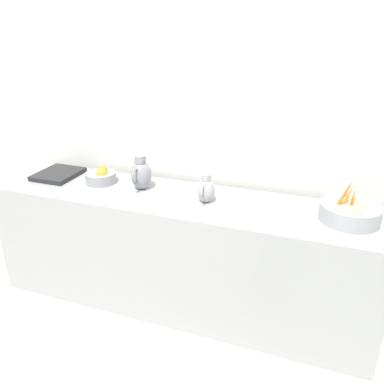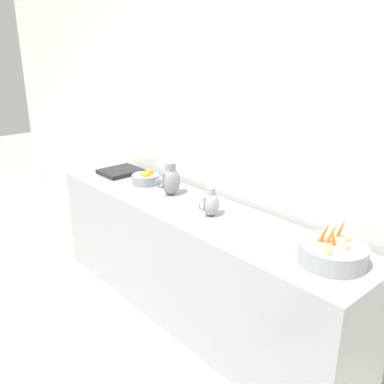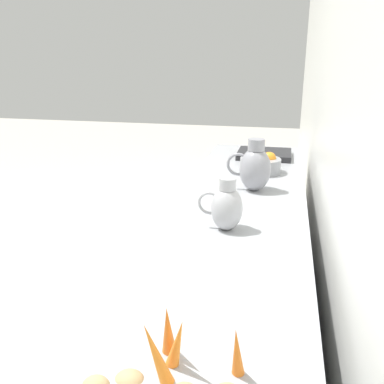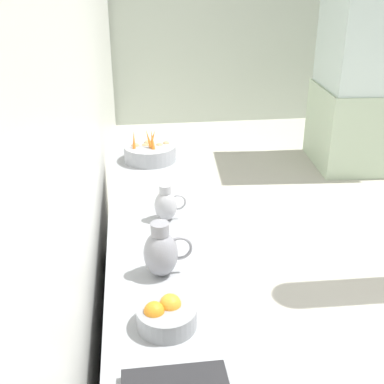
% 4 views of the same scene
% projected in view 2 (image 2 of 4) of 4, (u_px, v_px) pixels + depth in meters
% --- Properties ---
extents(tile_wall_left, '(0.10, 8.84, 3.00)m').
position_uv_depth(tile_wall_left, '(289.00, 125.00, 2.72)').
color(tile_wall_left, silver).
rests_on(tile_wall_left, ground_plane).
extents(prep_counter, '(0.61, 2.76, 0.89)m').
position_uv_depth(prep_counter, '(191.00, 262.00, 3.17)').
color(prep_counter, '#9EA0A5').
rests_on(prep_counter, ground_plane).
extents(vegetable_colander, '(0.36, 0.36, 0.23)m').
position_uv_depth(vegetable_colander, '(333.00, 253.00, 2.23)').
color(vegetable_colander, '#9EA0A5').
rests_on(vegetable_colander, prep_counter).
extents(orange_bowl, '(0.23, 0.23, 0.12)m').
position_uv_depth(orange_bowl, '(146.00, 178.00, 3.50)').
color(orange_bowl, gray).
rests_on(orange_bowl, prep_counter).
extents(metal_pitcher_tall, '(0.21, 0.15, 0.25)m').
position_uv_depth(metal_pitcher_tall, '(170.00, 180.00, 3.23)').
color(metal_pitcher_tall, gray).
rests_on(metal_pitcher_tall, prep_counter).
extents(metal_pitcher_short, '(0.17, 0.12, 0.20)m').
position_uv_depth(metal_pitcher_short, '(210.00, 203.00, 2.84)').
color(metal_pitcher_short, '#A3A3A8').
rests_on(metal_pitcher_short, prep_counter).
extents(counter_sink_basin, '(0.34, 0.30, 0.04)m').
position_uv_depth(counter_sink_basin, '(121.00, 171.00, 3.79)').
color(counter_sink_basin, '#232326').
rests_on(counter_sink_basin, prep_counter).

